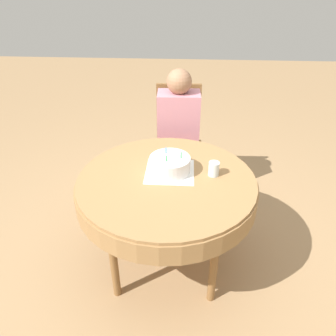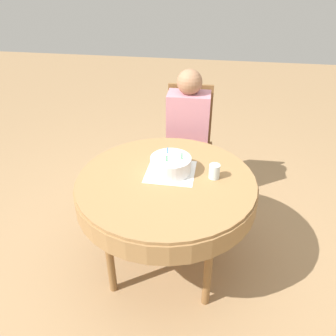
{
  "view_description": "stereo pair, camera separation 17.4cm",
  "coord_description": "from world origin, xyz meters",
  "px_view_note": "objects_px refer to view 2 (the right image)",
  "views": [
    {
      "loc": [
        0.12,
        -1.69,
        1.86
      ],
      "look_at": [
        0.01,
        0.02,
        0.79
      ],
      "focal_mm": 35.0,
      "sensor_mm": 36.0,
      "label": 1
    },
    {
      "loc": [
        0.29,
        -1.67,
        1.86
      ],
      "look_at": [
        0.01,
        0.02,
        0.79
      ],
      "focal_mm": 35.0,
      "sensor_mm": 36.0,
      "label": 2
    }
  ],
  "objects_px": {
    "drinking_glass": "(214,171)",
    "birthday_cake": "(171,165)",
    "person": "(188,127)",
    "chair": "(188,141)"
  },
  "relations": [
    {
      "from": "person",
      "to": "birthday_cake",
      "type": "xyz_separation_m",
      "value": [
        -0.03,
        -0.73,
        0.07
      ]
    },
    {
      "from": "drinking_glass",
      "to": "birthday_cake",
      "type": "bearing_deg",
      "value": 175.41
    },
    {
      "from": "chair",
      "to": "birthday_cake",
      "type": "height_order",
      "value": "chair"
    },
    {
      "from": "chair",
      "to": "birthday_cake",
      "type": "bearing_deg",
      "value": -93.65
    },
    {
      "from": "chair",
      "to": "birthday_cake",
      "type": "xyz_separation_m",
      "value": [
        -0.03,
        -0.83,
        0.25
      ]
    },
    {
      "from": "person",
      "to": "drinking_glass",
      "type": "relative_size",
      "value": 12.89
    },
    {
      "from": "chair",
      "to": "drinking_glass",
      "type": "bearing_deg",
      "value": -75.45
    },
    {
      "from": "chair",
      "to": "drinking_glass",
      "type": "height_order",
      "value": "chair"
    },
    {
      "from": "chair",
      "to": "person",
      "type": "height_order",
      "value": "person"
    },
    {
      "from": "person",
      "to": "drinking_glass",
      "type": "distance_m",
      "value": 0.79
    }
  ]
}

